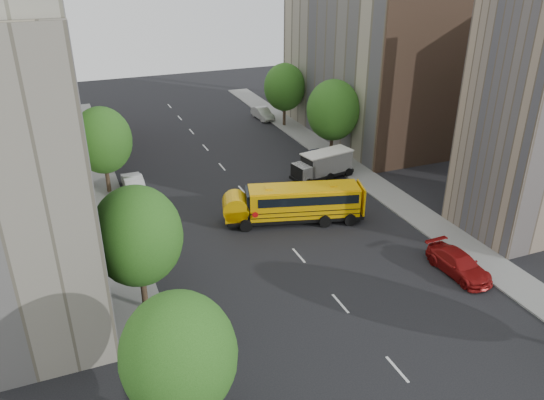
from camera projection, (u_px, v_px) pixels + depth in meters
ground at (287, 242)px, 38.82m from camera, size 120.00×120.00×0.00m
sidewalk_left at (117, 240)px, 39.05m from camera, size 3.00×80.00×0.12m
sidewalk_right at (383, 191)px, 46.90m from camera, size 3.00×80.00×0.12m
lane_markings at (242, 190)px, 47.18m from camera, size 0.15×64.00×0.01m
building_left_redbrick at (13, 91)px, 53.28m from camera, size 10.00×15.00×13.00m
building_right_far at (366, 54)px, 57.81m from camera, size 10.00×22.00×18.00m
building_right_sidewall at (428, 75)px, 48.62m from camera, size 10.10×0.30×18.00m
street_tree_0 at (179, 356)px, 21.37m from camera, size 4.80×4.80×7.41m
street_tree_1 at (137, 236)px, 29.59m from camera, size 5.12×5.12×7.90m
street_tree_2 at (102, 140)px, 44.69m from camera, size 4.99×4.99×7.71m
street_tree_4 at (333, 110)px, 52.09m from camera, size 5.25×5.25×8.10m
street_tree_5 at (285, 87)px, 62.28m from camera, size 4.86×4.86×7.51m
school_bus at (293, 202)px, 41.13m from camera, size 10.85×5.14×2.99m
safari_truck at (323, 165)px, 48.98m from camera, size 6.29×3.21×2.57m
parked_car_0 at (201, 334)px, 28.46m from camera, size 2.11×4.44×1.46m
parked_car_1 at (133, 183)px, 46.74m from camera, size 1.63×4.68×1.54m
parked_car_2 at (109, 144)px, 56.46m from camera, size 2.55×4.83×1.30m
parked_car_3 at (459, 264)px, 34.83m from camera, size 2.21×5.08×1.45m
parked_car_4 at (323, 158)px, 52.69m from camera, size 1.66×3.91×1.32m
parked_car_5 at (263, 113)px, 66.53m from camera, size 1.74×4.40×1.43m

